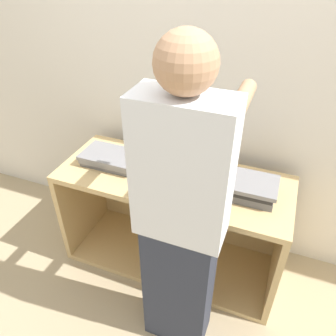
% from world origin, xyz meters
% --- Properties ---
extents(ground_plane, '(12.00, 12.00, 0.00)m').
position_xyz_m(ground_plane, '(0.00, 0.00, 0.00)').
color(ground_plane, tan).
extents(wall_back, '(8.00, 0.05, 2.40)m').
position_xyz_m(wall_back, '(0.00, 0.67, 1.20)').
color(wall_back, silver).
rests_on(wall_back, ground_plane).
extents(cart, '(1.42, 0.56, 0.73)m').
position_xyz_m(cart, '(0.00, 0.35, 0.37)').
color(cart, tan).
rests_on(cart, ground_plane).
extents(laptop_open, '(0.38, 0.31, 0.23)m').
position_xyz_m(laptop_open, '(0.00, 0.33, 0.78)').
color(laptop_open, '#B7B7BC').
rests_on(laptop_open, cart).
extents(laptop_stack_left, '(0.39, 0.24, 0.07)m').
position_xyz_m(laptop_stack_left, '(-0.41, 0.28, 0.77)').
color(laptop_stack_left, slate).
rests_on(laptop_stack_left, cart).
extents(laptop_stack_right, '(0.39, 0.24, 0.10)m').
position_xyz_m(laptop_stack_right, '(0.41, 0.28, 0.78)').
color(laptop_stack_right, slate).
rests_on(laptop_stack_right, cart).
extents(person, '(0.40, 0.53, 1.69)m').
position_xyz_m(person, '(0.21, -0.19, 0.85)').
color(person, '#2D3342').
rests_on(person, ground_plane).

